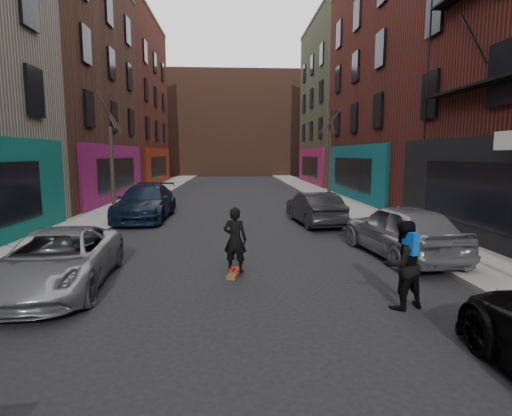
{
  "coord_description": "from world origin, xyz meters",
  "views": [
    {
      "loc": [
        -0.21,
        -2.25,
        2.94
      ],
      "look_at": [
        0.36,
        7.66,
        1.6
      ],
      "focal_mm": 28.0,
      "sensor_mm": 36.0,
      "label": 1
    }
  ],
  "objects": [
    {
      "name": "skateboard",
      "position": [
        -0.18,
        7.22,
        0.05
      ],
      "size": [
        0.44,
        0.83,
        0.1
      ],
      "primitive_type": "cube",
      "rotation": [
        0.0,
        0.0,
        -0.29
      ],
      "color": "brown",
      "rests_on": "ground"
    },
    {
      "name": "pedestrian",
      "position": [
        3.0,
        4.95,
        0.86
      ],
      "size": [
        0.99,
        0.87,
        1.71
      ],
      "rotation": [
        0.0,
        0.0,
        3.45
      ],
      "color": "black",
      "rests_on": "ground"
    },
    {
      "name": "sidewalk_left",
      "position": [
        -6.25,
        30.0,
        0.07
      ],
      "size": [
        2.5,
        84.0,
        0.13
      ],
      "primitive_type": "cube",
      "color": "gray",
      "rests_on": "ground"
    },
    {
      "name": "parked_left_far",
      "position": [
        -4.09,
        6.52,
        0.64
      ],
      "size": [
        2.52,
        4.77,
        1.28
      ],
      "primitive_type": "imported",
      "rotation": [
        0.0,
        0.0,
        0.09
      ],
      "color": "gray",
      "rests_on": "ground"
    },
    {
      "name": "tree_left_far",
      "position": [
        -6.2,
        18.0,
        3.38
      ],
      "size": [
        2.0,
        2.0,
        6.5
      ],
      "primitive_type": null,
      "color": "black",
      "rests_on": "sidewalk_left"
    },
    {
      "name": "skateboarder",
      "position": [
        -0.18,
        7.22,
        0.89
      ],
      "size": [
        0.66,
        0.53,
        1.59
      ],
      "primitive_type": "imported",
      "rotation": [
        0.0,
        0.0,
        2.85
      ],
      "color": "black",
      "rests_on": "skateboard"
    },
    {
      "name": "tree_right_far",
      "position": [
        6.2,
        24.0,
        3.53
      ],
      "size": [
        2.0,
        2.0,
        6.8
      ],
      "primitive_type": null,
      "color": "black",
      "rests_on": "sidewalk_right"
    },
    {
      "name": "parked_right_far",
      "position": [
        4.6,
        8.74,
        0.78
      ],
      "size": [
        2.37,
        4.78,
        1.56
      ],
      "primitive_type": "imported",
      "rotation": [
        0.0,
        0.0,
        3.26
      ],
      "color": "gray",
      "rests_on": "ground"
    },
    {
      "name": "sidewalk_right",
      "position": [
        6.25,
        30.0,
        0.07
      ],
      "size": [
        2.5,
        84.0,
        0.13
      ],
      "primitive_type": "cube",
      "color": "gray",
      "rests_on": "ground"
    },
    {
      "name": "building_far",
      "position": [
        0.0,
        56.0,
        7.0
      ],
      "size": [
        40.0,
        10.0,
        14.0
      ],
      "primitive_type": "cube",
      "color": "#47281E",
      "rests_on": "ground"
    },
    {
      "name": "parked_right_end",
      "position": [
        3.2,
        14.22,
        0.68
      ],
      "size": [
        1.9,
        4.28,
        1.36
      ],
      "primitive_type": "imported",
      "rotation": [
        0.0,
        0.0,
        3.25
      ],
      "color": "black",
      "rests_on": "ground"
    },
    {
      "name": "parked_left_end",
      "position": [
        -4.18,
        15.96,
        0.78
      ],
      "size": [
        2.19,
        5.37,
        1.56
      ],
      "primitive_type": "imported",
      "rotation": [
        0.0,
        0.0,
        -0.0
      ],
      "color": "black",
      "rests_on": "ground"
    }
  ]
}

